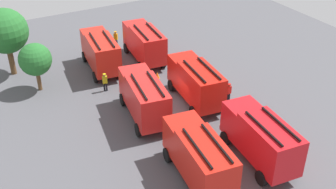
% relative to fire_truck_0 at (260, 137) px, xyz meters
% --- Properties ---
extents(ground_plane, '(55.68, 55.68, 0.00)m').
position_rel_fire_truck_0_xyz_m(ground_plane, '(9.41, 2.38, -2.15)').
color(ground_plane, '#4C4C51').
extents(fire_truck_0, '(7.41, 3.33, 3.88)m').
position_rel_fire_truck_0_xyz_m(fire_truck_0, '(0.00, 0.00, 0.00)').
color(fire_truck_0, red).
rests_on(fire_truck_0, ground).
extents(fire_truck_1, '(7.43, 3.41, 3.88)m').
position_rel_fire_truck_0_xyz_m(fire_truck_1, '(9.16, -0.27, 0.00)').
color(fire_truck_1, red).
rests_on(fire_truck_1, ground).
extents(fire_truck_2, '(7.41, 3.36, 3.88)m').
position_rel_fire_truck_0_xyz_m(fire_truck_2, '(18.88, 0.03, 0.00)').
color(fire_truck_2, red).
rests_on(fire_truck_2, ground).
extents(fire_truck_3, '(7.45, 3.47, 3.88)m').
position_rel_fire_truck_0_xyz_m(fire_truck_3, '(0.36, 5.00, 0.00)').
color(fire_truck_3, red).
rests_on(fire_truck_3, ground).
extents(fire_truck_4, '(7.49, 3.64, 3.88)m').
position_rel_fire_truck_0_xyz_m(fire_truck_4, '(9.03, 4.88, 0.00)').
color(fire_truck_4, red).
rests_on(fire_truck_4, ground).
extents(fire_truck_5, '(7.43, 3.42, 3.88)m').
position_rel_fire_truck_0_xyz_m(fire_truck_5, '(19.06, 4.87, 0.00)').
color(fire_truck_5, red).
rests_on(fire_truck_5, ground).
extents(firefighter_0, '(0.30, 0.45, 1.83)m').
position_rel_fire_truck_0_xyz_m(firefighter_0, '(14.87, 6.11, -1.12)').
color(firefighter_0, black).
rests_on(firefighter_0, ground).
extents(firefighter_1, '(0.46, 0.47, 1.69)m').
position_rel_fire_truck_0_xyz_m(firefighter_1, '(2.67, -1.92, -1.21)').
color(firefighter_1, black).
rests_on(firefighter_1, ground).
extents(firefighter_2, '(0.47, 0.46, 1.82)m').
position_rel_fire_truck_0_xyz_m(firefighter_2, '(23.78, 1.29, -1.12)').
color(firefighter_2, black).
rests_on(firefighter_2, ground).
extents(firefighter_3, '(0.29, 0.44, 1.79)m').
position_rel_fire_truck_0_xyz_m(firefighter_3, '(7.77, -2.98, -1.14)').
color(firefighter_3, black).
rests_on(firefighter_3, ground).
extents(tree_0, '(3.04, 3.04, 4.71)m').
position_rel_fire_truck_0_xyz_m(tree_0, '(18.12, 11.48, 1.02)').
color(tree_0, brown).
rests_on(tree_0, ground).
extents(tree_1, '(4.42, 4.42, 6.86)m').
position_rel_fire_truck_0_xyz_m(tree_1, '(22.66, 13.02, 2.46)').
color(tree_1, brown).
rests_on(tree_1, ground).
extents(traffic_cone_0, '(0.48, 0.48, 0.68)m').
position_rel_fire_truck_0_xyz_m(traffic_cone_0, '(14.74, 0.67, -1.81)').
color(traffic_cone_0, '#F2600C').
rests_on(traffic_cone_0, ground).
extents(traffic_cone_1, '(0.52, 0.52, 0.74)m').
position_rel_fire_truck_0_xyz_m(traffic_cone_1, '(1.95, -1.86, -1.78)').
color(traffic_cone_1, '#F2600C').
rests_on(traffic_cone_1, ground).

